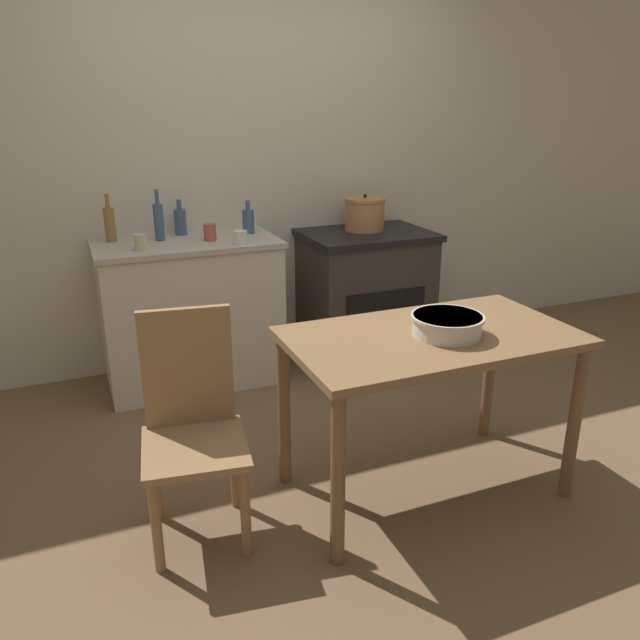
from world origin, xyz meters
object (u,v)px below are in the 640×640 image
Objects in this scene: work_table at (430,357)px; cup_center at (240,237)px; cup_center_right at (141,242)px; stock_pot at (365,214)px; stove at (365,293)px; flour_sack at (386,356)px; bottle_far_left at (110,223)px; bottle_left at (159,221)px; cup_mid_right at (210,232)px; mixing_bowl_large at (447,324)px; bottle_mid_left at (248,220)px; chair at (192,423)px; bottle_center_left at (180,221)px.

work_table is 1.45m from cup_center.
stock_pot is at bearing 7.34° from cup_center_right.
stove is 1.56m from cup_center_right.
flour_sack is 1.84m from bottle_far_left.
work_table reaches higher than flour_sack.
bottle_left is 3.36× the size of cup_center_right.
bottle_far_left is (-1.12, 1.71, 0.35)m from work_table.
cup_mid_right is at bearing -174.44° from stock_pot.
mixing_bowl_large is 1.80m from cup_center_right.
cup_center_right is at bearing -123.37° from bottle_left.
bottle_mid_left is at bearing 101.94° from mixing_bowl_large.
mixing_bowl_large is 1.72m from bottle_mid_left.
cup_center_right is (-0.68, -0.21, -0.03)m from bottle_mid_left.
cup_center_right is (0.01, 1.29, 0.46)m from chair.
chair is 1.72m from bottle_center_left.
cup_mid_right is at bearing 11.92° from cup_center_right.
bottle_left is 2.98× the size of cup_mid_right.
mixing_bowl_large is at bearing -104.85° from stock_pot.
stock_pot is at bearing -3.33° from bottle_far_left.
bottle_center_left reaches higher than stock_pot.
bottle_left is at bearing 155.67° from cup_mid_right.
stove is 1.45m from bottle_left.
cup_center_right is at bearing -162.75° from bottle_mid_left.
stock_pot is 1.20m from bottle_center_left.
cup_mid_right is (-0.14, 0.16, 0.01)m from cup_center.
stock_pot reaches higher than cup_mid_right.
cup_center is (-0.84, 0.26, 0.78)m from flour_sack.
bottle_far_left is (-0.12, 1.58, 0.52)m from chair.
cup_mid_right is at bearing 111.97° from mixing_bowl_large.
cup_center_right is 0.42m from cup_mid_right.
mixing_bowl_large is at bearing -78.06° from bottle_mid_left.
bottle_center_left is (0.41, 0.04, -0.02)m from bottle_far_left.
stock_pot reaches higher than chair.
bottle_far_left is (-1.52, 0.61, 0.84)m from flour_sack.
cup_mid_right reaches higher than work_table.
bottle_far_left is 3.14× the size of cup_center_right.
stove is at bearing -5.68° from bottle_mid_left.
bottle_center_left reaches higher than chair.
chair is at bearing -90.56° from cup_center_right.
bottle_far_left reaches higher than bottle_center_left.
bottle_mid_left is 0.71m from cup_center_right.
bottle_far_left is at bearing 102.35° from chair.
chair is 2.90× the size of flour_sack.
bottle_mid_left is 0.30m from cup_mid_right.
cup_center is (-0.44, 1.36, 0.28)m from work_table.
work_table is at bearing -62.55° from bottle_left.
cup_mid_right is at bearing 131.50° from cup_center.
bottle_mid_left is at bearing 64.91° from cup_center.
cup_mid_right is at bearing 81.06° from chair.
cup_center is (0.68, -0.35, -0.07)m from bottle_far_left.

